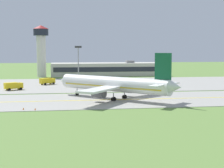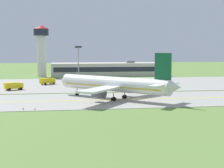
% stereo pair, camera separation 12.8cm
% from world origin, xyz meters
% --- Properties ---
extents(ground_plane, '(500.00, 500.00, 0.00)m').
position_xyz_m(ground_plane, '(0.00, 0.00, 0.00)').
color(ground_plane, olive).
extents(taxiway_strip, '(240.00, 28.00, 0.10)m').
position_xyz_m(taxiway_strip, '(0.00, 0.00, 0.05)').
color(taxiway_strip, '#9E9B93').
rests_on(taxiway_strip, ground).
extents(apron_pad, '(140.00, 52.00, 0.10)m').
position_xyz_m(apron_pad, '(10.00, 42.00, 0.05)').
color(apron_pad, '#9E9B93').
rests_on(apron_pad, ground).
extents(taxiway_centreline, '(220.00, 0.60, 0.01)m').
position_xyz_m(taxiway_centreline, '(0.00, 0.00, 0.11)').
color(taxiway_centreline, yellow).
rests_on(taxiway_centreline, taxiway_strip).
extents(airplane_lead, '(31.53, 30.92, 12.70)m').
position_xyz_m(airplane_lead, '(-6.23, 0.91, 4.13)').
color(airplane_lead, white).
rests_on(airplane_lead, ground).
extents(service_truck_baggage, '(6.04, 5.23, 2.60)m').
position_xyz_m(service_truck_baggage, '(-25.81, 42.56, 1.53)').
color(service_truck_baggage, yellow).
rests_on(service_truck_baggage, ground).
extents(service_truck_fuel, '(6.30, 4.45, 2.60)m').
position_xyz_m(service_truck_fuel, '(-36.22, 26.35, 1.53)').
color(service_truck_fuel, yellow).
rests_on(service_truck_fuel, ground).
extents(terminal_building, '(57.22, 14.08, 7.70)m').
position_xyz_m(terminal_building, '(3.19, 84.10, 3.27)').
color(terminal_building, beige).
rests_on(terminal_building, ground).
extents(control_tower, '(7.60, 7.60, 24.98)m').
position_xyz_m(control_tower, '(-29.95, 80.17, 15.15)').
color(control_tower, silver).
rests_on(control_tower, ground).
extents(apron_light_mast, '(2.40, 0.50, 14.70)m').
position_xyz_m(apron_light_mast, '(-14.41, 32.50, 9.33)').
color(apron_light_mast, gray).
rests_on(apron_light_mast, ground).
extents(traffic_cone_near_edge, '(0.44, 0.44, 0.60)m').
position_xyz_m(traffic_cone_near_edge, '(-28.95, -12.18, 0.30)').
color(traffic_cone_near_edge, orange).
rests_on(traffic_cone_near_edge, ground).
extents(traffic_cone_mid_edge, '(0.44, 0.44, 0.60)m').
position_xyz_m(traffic_cone_mid_edge, '(-26.30, -12.92, 0.30)').
color(traffic_cone_mid_edge, orange).
rests_on(traffic_cone_mid_edge, ground).
extents(traffic_cone_far_edge, '(0.44, 0.44, 0.60)m').
position_xyz_m(traffic_cone_far_edge, '(-10.94, 12.83, 0.30)').
color(traffic_cone_far_edge, orange).
rests_on(traffic_cone_far_edge, ground).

